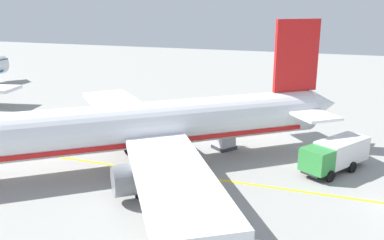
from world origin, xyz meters
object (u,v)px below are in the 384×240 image
service_truck_baggage (335,154)px  crew_marshaller (137,185)px  cargo_container_mid (224,140)px  airliner_foreground (124,128)px

service_truck_baggage → crew_marshaller: service_truck_baggage is taller
service_truck_baggage → crew_marshaller: (-9.90, 12.90, -0.44)m
cargo_container_mid → crew_marshaller: size_ratio=1.44×
cargo_container_mid → crew_marshaller: cargo_container_mid is taller
service_truck_baggage → crew_marshaller: size_ratio=3.93×
service_truck_baggage → cargo_container_mid: bearing=77.4°
airliner_foreground → crew_marshaller: size_ratio=20.13×
airliner_foreground → cargo_container_mid: (7.14, -6.62, -2.52)m
service_truck_baggage → crew_marshaller: bearing=127.5°
airliner_foreground → crew_marshaller: airliner_foreground is taller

